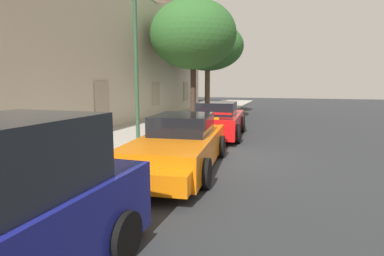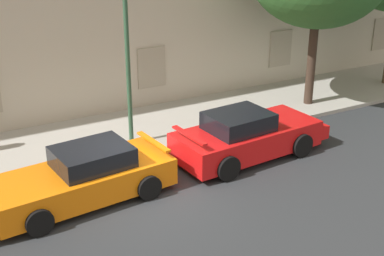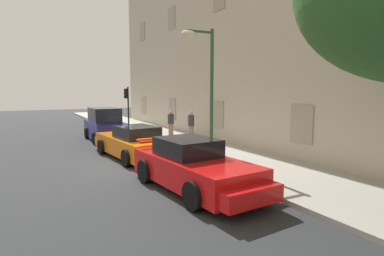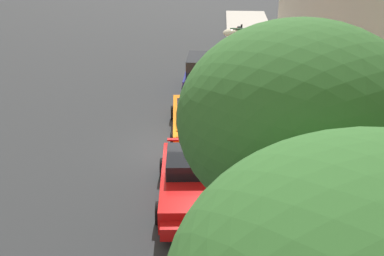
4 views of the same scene
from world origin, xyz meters
name	(u,v)px [view 1 (image 1 of 4)]	position (x,y,z in m)	size (l,w,h in m)	color
ground_plane	(215,157)	(0.00, 0.00, 0.00)	(80.00, 80.00, 0.00)	#2B2D30
sidewalk	(101,146)	(0.00, 4.08, 0.07)	(60.00, 3.79, 0.14)	#A8A399
sportscar_red_lead	(178,147)	(-1.69, 0.61, 0.61)	(5.26, 2.41, 1.40)	orange
sportscar_yellow_flank	(219,121)	(3.82, 0.76, 0.65)	(5.03, 2.34, 1.48)	red
tree_near_kerb	(193,35)	(8.25, 3.28, 4.99)	(4.91, 4.91, 6.83)	#38281E
tree_midblock	(208,46)	(12.87, 3.64, 4.85)	(5.12, 5.12, 6.46)	brown
street_lamp	(147,39)	(0.90, 2.66, 3.74)	(0.44, 1.42, 5.16)	#2D5138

